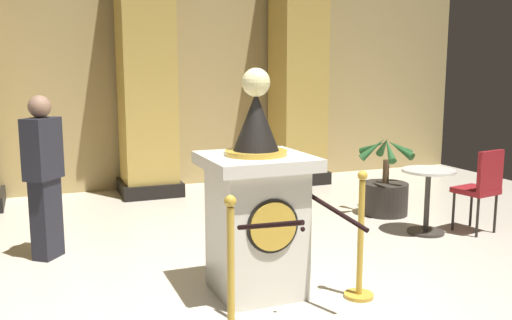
% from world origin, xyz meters
% --- Properties ---
extents(ground_plane, '(11.62, 11.62, 0.00)m').
position_xyz_m(ground_plane, '(0.00, 0.00, 0.00)').
color(ground_plane, beige).
extents(back_wall, '(11.62, 0.16, 3.65)m').
position_xyz_m(back_wall, '(0.00, 4.94, 1.82)').
color(back_wall, tan).
rests_on(back_wall, ground_plane).
extents(pedestal_clock, '(0.84, 0.84, 1.86)m').
position_xyz_m(pedestal_clock, '(0.09, 0.35, 0.72)').
color(pedestal_clock, silver).
rests_on(pedestal_clock, ground_plane).
extents(stanchion_near, '(0.24, 0.24, 1.05)m').
position_xyz_m(stanchion_near, '(-0.42, -0.48, 0.37)').
color(stanchion_near, gold).
rests_on(stanchion_near, ground_plane).
extents(stanchion_far, '(0.24, 0.24, 1.05)m').
position_xyz_m(stanchion_far, '(0.83, -0.07, 0.37)').
color(stanchion_far, gold).
rests_on(stanchion_far, ground_plane).
extents(velvet_rope, '(0.87, 0.85, 0.22)m').
position_xyz_m(velvet_rope, '(0.21, -0.28, 0.79)').
color(velvet_rope, black).
extents(column_right, '(0.88, 0.88, 3.50)m').
position_xyz_m(column_right, '(2.44, 4.39, 1.74)').
color(column_right, black).
rests_on(column_right, ground_plane).
extents(column_centre_rear, '(0.90, 0.90, 3.50)m').
position_xyz_m(column_centre_rear, '(0.00, 4.39, 1.74)').
color(column_centre_rear, black).
rests_on(column_centre_rear, ground_plane).
extents(potted_palm_right, '(0.75, 0.71, 1.03)m').
position_xyz_m(potted_palm_right, '(2.57, 2.08, 0.30)').
color(potted_palm_right, '#2D2823').
rests_on(potted_palm_right, ground_plane).
extents(bystander_guest, '(0.39, 0.42, 1.60)m').
position_xyz_m(bystander_guest, '(-1.50, 1.91, 0.84)').
color(bystander_guest, '#26262D').
rests_on(bystander_guest, ground_plane).
extents(cafe_table, '(0.59, 0.59, 0.74)m').
position_xyz_m(cafe_table, '(2.51, 1.19, 0.47)').
color(cafe_table, '#332D28').
rests_on(cafe_table, ground_plane).
extents(cafe_chair_red, '(0.47, 0.47, 0.96)m').
position_xyz_m(cafe_chair_red, '(3.08, 0.97, 0.57)').
color(cafe_chair_red, black).
rests_on(cafe_chair_red, ground_plane).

